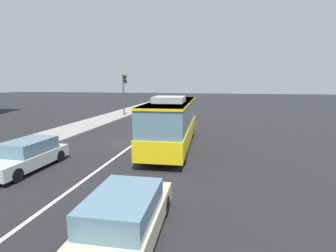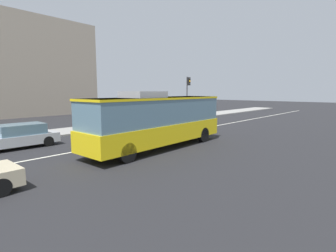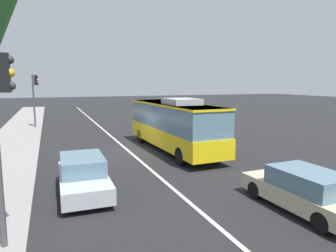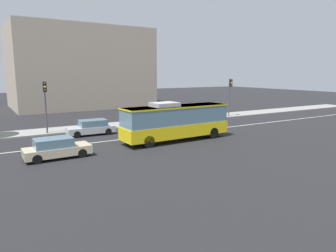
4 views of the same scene
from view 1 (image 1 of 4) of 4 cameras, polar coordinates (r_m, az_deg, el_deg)
name	(u,v)px [view 1 (image 1 of 4)]	position (r m, az deg, el deg)	size (l,w,h in m)	color
ground_plane	(136,142)	(18.59, -7.13, -3.67)	(160.00, 160.00, 0.00)	black
sidewalk_kerb	(48,137)	(21.92, -25.32, -2.29)	(80.00, 3.58, 0.14)	gray
lane_centre_line	(136,142)	(18.59, -7.13, -3.65)	(76.00, 0.16, 0.01)	silver
transit_bus	(172,121)	(16.80, 0.92, 1.24)	(10.09, 2.87, 3.46)	yellow
sedan_silver	(27,155)	(14.58, -29.11, -5.74)	(4.53, 1.88, 1.46)	#B7BABF
sedan_beige	(125,217)	(7.41, -9.55, -19.45)	(4.55, 1.93, 1.46)	#C6B793
traffic_light_near_corner	(124,88)	(32.45, -9.76, 8.40)	(0.34, 0.62, 5.20)	#47474C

